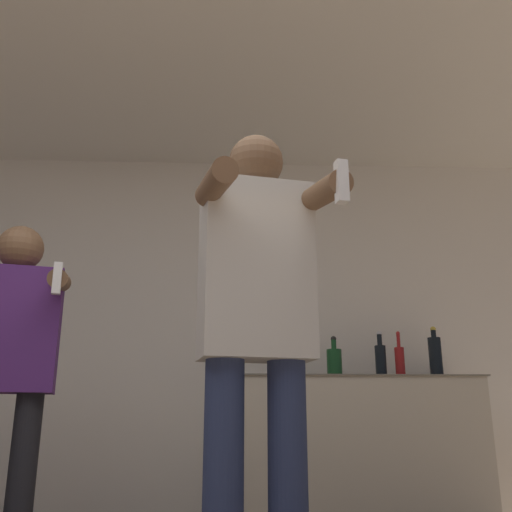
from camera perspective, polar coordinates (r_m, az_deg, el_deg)
wall_back at (r=4.10m, az=-9.67°, el=-7.27°), size 7.00×0.06×2.55m
ceiling_slab at (r=3.26m, az=-11.77°, el=20.36°), size 7.00×3.34×0.05m
counter at (r=3.75m, az=9.55°, el=-18.97°), size 1.55×0.66×0.92m
bottle_green_wine at (r=3.72m, az=7.84°, el=-10.47°), size 0.10×0.10×0.26m
bottle_tall_gin at (r=3.69m, az=3.82°, el=-10.46°), size 0.07×0.07×0.26m
bottle_amber_bourbon at (r=3.90m, az=17.51°, el=-9.54°), size 0.08×0.08×0.33m
bottle_clear_vodka at (r=3.82m, az=14.19°, el=-10.12°), size 0.06×0.06×0.30m
bottle_red_label at (r=3.79m, az=12.36°, el=-10.05°), size 0.07×0.07×0.30m
person_woman_foreground at (r=1.98m, az=0.09°, el=-6.45°), size 0.52×0.55×1.69m
person_man_side at (r=2.90m, az=-23.60°, el=-8.96°), size 0.57×0.53×1.57m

